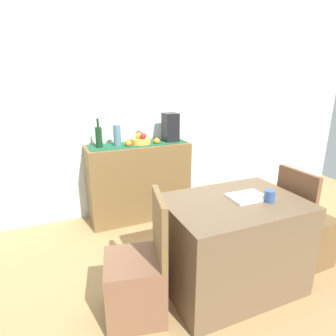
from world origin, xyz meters
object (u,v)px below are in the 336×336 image
Objects in this scene: open_book at (247,197)px; coffee_cup at (269,196)px; wine_bottle at (99,137)px; chair_near_window at (137,282)px; chair_by_corner at (303,235)px; dining_table at (231,244)px; ceramic_vase at (117,136)px; fruit_bowl at (140,141)px; sideboard_console at (139,181)px; coffee_maker at (170,127)px.

coffee_cup is (0.11, -0.12, 0.03)m from open_book.
chair_near_window is (-0.05, -1.44, -0.75)m from wine_bottle.
chair_near_window is 1.56m from chair_by_corner.
wine_bottle is at bearing 116.97° from dining_table.
ceramic_vase is 0.26× the size of chair_by_corner.
ceramic_vase reaches higher than fruit_bowl.
chair_near_window is (-0.90, -0.01, -0.48)m from open_book.
chair_by_corner reaches higher than dining_table.
fruit_bowl reaches higher than chair_by_corner.
ceramic_vase is (0.20, 0.00, -0.00)m from wine_bottle.
sideboard_console is at bearing 108.85° from coffee_cup.
wine_bottle reaches higher than chair_by_corner.
dining_table is at bearing -175.26° from open_book.
chair_by_corner is at bearing -0.04° from dining_table.
open_book is (0.12, 0.01, 0.38)m from dining_table.
open_book is 3.18× the size of coffee_cup.
dining_table is (0.30, -1.44, -0.08)m from sideboard_console.
chair_by_corner is (1.56, 0.00, 0.00)m from chair_near_window.
fruit_bowl is 0.27× the size of chair_near_window.
open_book is at bearing -74.80° from fruit_bowl.
fruit_bowl reaches higher than coffee_cup.
sideboard_console reaches higher than dining_table.
chair_near_window is (-1.01, 0.11, -0.52)m from coffee_cup.
wine_bottle is 0.31× the size of dining_table.
dining_table is at bearing -79.33° from fruit_bowl.
ceramic_vase reaches higher than chair_by_corner.
coffee_cup is at bearing -58.24° from wine_bottle.
ceramic_vase reaches higher than coffee_cup.
chair_near_window is at bearing -108.25° from sideboard_console.
dining_table is 1.15× the size of chair_by_corner.
chair_near_window is at bearing -179.89° from chair_by_corner.
coffee_cup reaches higher than dining_table.
ceramic_vase is at bearing 180.00° from sideboard_console.
fruit_bowl reaches higher than open_book.
coffee_cup is at bearing -5.97° from chair_near_window.
fruit_bowl is 1.50m from open_book.
wine_bottle is 1.69m from open_book.
chair_by_corner is (0.66, -0.01, -0.48)m from open_book.
coffee_maker is 0.37× the size of chair_by_corner.
open_book is (0.85, -1.43, -0.27)m from wine_bottle.
sideboard_console is at bearing 0.00° from ceramic_vase.
coffee_maker is 0.37× the size of chair_near_window.
coffee_maker is at bearing 86.04° from dining_table.
sideboard_console reaches higher than coffee_cup.
sideboard_console reaches higher than open_book.
chair_near_window reaches higher than sideboard_console.
coffee_cup is (0.23, -0.11, 0.41)m from dining_table.
ceramic_vase is 0.23× the size of dining_table.
open_book is (0.65, -1.43, -0.26)m from ceramic_vase.
fruit_bowl is 2.72× the size of coffee_cup.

